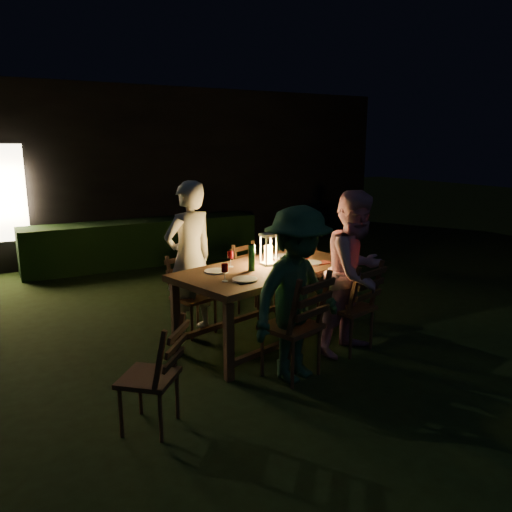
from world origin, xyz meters
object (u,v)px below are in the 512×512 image
chair_near_left (293,344)px  person_opp_left (297,295)px  chair_far_left (194,309)px  lantern (268,251)px  bottle_bucket_a (299,224)px  chair_near_right (349,322)px  bottle_table (252,258)px  chair_far_right (256,292)px  chair_end (336,294)px  ice_bucket (300,226)px  person_opp_right (356,273)px  bottle_bucket_b (302,223)px  dining_table (268,274)px  side_table (300,238)px  chair_spare (152,395)px  person_house_side (190,258)px

chair_near_left → person_opp_left: 0.49m
chair_far_left → lantern: 1.14m
bottle_bucket_a → lantern: bearing=-130.8°
chair_near_right → bottle_table: (-0.88, 0.56, 0.69)m
chair_near_left → chair_far_right: size_ratio=1.15×
bottle_table → bottle_bucket_a: 2.96m
chair_end → person_opp_left: 1.94m
bottle_table → ice_bucket: bottle_table is taller
person_opp_right → bottle_bucket_b: person_opp_right is taller
lantern → person_opp_right: bearing=-50.2°
chair_far_left → dining_table: bearing=118.6°
side_table → chair_far_left: bearing=-148.7°
chair_near_right → bottle_bucket_b: (1.25, 2.80, 0.59)m
dining_table → person_opp_left: person_opp_left is taller
chair_near_right → chair_spare: bearing=176.0°
chair_near_left → chair_end: size_ratio=1.14×
person_opp_right → chair_near_left: bearing=177.0°
chair_far_left → bottle_bucket_b: bottle_bucket_b is taller
bottle_bucket_b → person_opp_right: bearing=-113.5°
side_table → bottle_table: bearing=-133.4°
chair_near_left → dining_table: bearing=57.4°
chair_far_left → chair_far_right: bearing=178.2°
bottle_bucket_a → chair_spare: bearing=-137.3°
chair_near_left → chair_end: bearing=22.3°
chair_end → person_opp_right: person_opp_right is taller
dining_table → chair_near_left: size_ratio=2.09×
chair_far_right → person_opp_left: person_opp_left is taller
chair_near_right → bottle_bucket_b: size_ratio=3.20×
person_house_side → bottle_bucket_a: 2.81m
ice_bucket → person_opp_right: bearing=-112.9°
chair_far_right → bottle_bucket_a: 1.98m
dining_table → lantern: bearing=45.0°
chair_far_right → person_opp_right: size_ratio=0.55×
person_opp_left → lantern: bearing=60.1°
chair_near_right → person_house_side: (-1.28, 1.30, 0.57)m
side_table → bottle_bucket_b: bearing=38.7°
chair_spare → bottle_bucket_b: 4.85m
dining_table → person_house_side: 0.94m
chair_near_left → side_table: 3.65m
chair_far_right → chair_near_right: bearing=79.8°
chair_end → person_opp_left: size_ratio=0.58×
person_opp_left → chair_near_left: bearing=88.9°
person_opp_right → lantern: 0.97m
person_house_side → chair_end: bearing=154.1°
chair_near_right → person_house_side: 1.92m
chair_near_left → chair_far_right: chair_near_left is taller
person_opp_left → bottle_bucket_a: (2.00, 3.00, 0.08)m
chair_near_left → person_opp_right: 1.04m
chair_far_right → lantern: lantern is taller
ice_bucket → chair_near_left: bearing=-124.6°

